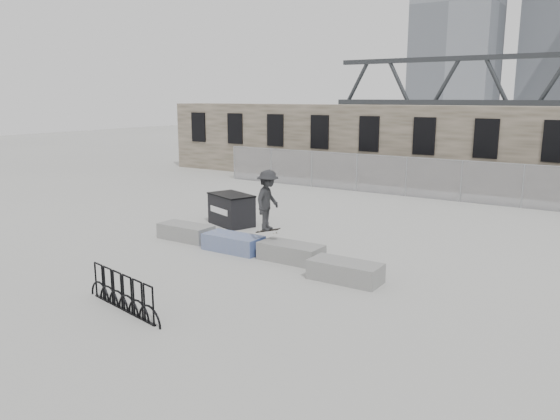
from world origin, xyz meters
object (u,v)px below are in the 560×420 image
object	(u,v)px
planter_offset	(345,270)
skateboarder	(268,200)
planter_center_right	(291,252)
bike_rack	(123,293)
planter_center_left	(233,242)
dumpster	(231,209)
planter_far_left	(186,231)

from	to	relation	value
planter_offset	skateboarder	world-z (taller)	skateboarder
planter_center_right	skateboarder	world-z (taller)	skateboarder
planter_center_right	bike_rack	distance (m)	5.69
planter_center_right	skateboarder	distance (m)	1.75
planter_offset	skateboarder	size ratio (longest dim) A/B	0.99
planter_center_left	skateboarder	size ratio (longest dim) A/B	0.99
planter_center_left	bike_rack	world-z (taller)	bike_rack
planter_center_left	dumpster	bearing A→B (deg)	129.06
planter_far_left	bike_rack	xyz separation A→B (m)	(3.28, -5.71, 0.14)
planter_center_left	planter_center_right	distance (m)	2.17
planter_offset	skateboarder	xyz separation A→B (m)	(-3.12, 0.80, 1.52)
planter_far_left	planter_center_left	xyz separation A→B (m)	(2.32, -0.25, 0.00)
dumpster	skateboarder	distance (m)	4.73
planter_offset	bike_rack	size ratio (longest dim) A/B	0.65
bike_rack	planter_center_right	bearing A→B (deg)	77.69
planter_offset	skateboarder	bearing A→B (deg)	165.57
planter_center_left	dumpster	world-z (taller)	dumpster
skateboarder	dumpster	bearing A→B (deg)	43.60
planter_center_left	skateboarder	xyz separation A→B (m)	(1.29, 0.14, 1.52)
planter_center_right	dumpster	size ratio (longest dim) A/B	0.93
planter_center_right	dumpster	world-z (taller)	dumpster
planter_center_right	bike_rack	xyz separation A→B (m)	(-1.21, -5.56, 0.14)
dumpster	bike_rack	distance (m)	9.00
planter_center_left	planter_center_right	size ratio (longest dim) A/B	1.00
skateboarder	planter_center_left	bearing A→B (deg)	87.05
planter_center_left	skateboarder	bearing A→B (deg)	6.25
planter_offset	planter_far_left	bearing A→B (deg)	172.30
planter_far_left	bike_rack	bearing A→B (deg)	-60.12
bike_rack	planter_center_left	bearing A→B (deg)	99.94
planter_center_right	planter_center_left	bearing A→B (deg)	-177.35
planter_far_left	skateboarder	size ratio (longest dim) A/B	0.99
planter_center_left	dumpster	distance (m)	3.76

